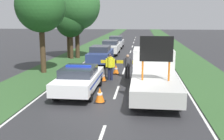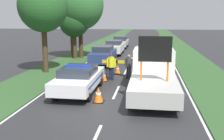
% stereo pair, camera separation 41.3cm
% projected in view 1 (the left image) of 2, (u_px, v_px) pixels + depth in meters
% --- Properties ---
extents(ground_plane, '(160.00, 160.00, 0.00)m').
position_uv_depth(ground_plane, '(113.00, 102.00, 12.56)').
color(ground_plane, '#28282B').
extents(lane_markings, '(7.80, 63.99, 0.01)m').
position_uv_depth(lane_markings, '(129.00, 57.00, 26.90)').
color(lane_markings, silver).
rests_on(lane_markings, ground).
extents(grass_verge_left, '(3.44, 120.00, 0.03)m').
position_uv_depth(grass_verge_left, '(85.00, 50.00, 32.67)').
color(grass_verge_left, '#2D5128').
rests_on(grass_verge_left, ground).
extents(grass_verge_right, '(3.44, 120.00, 0.03)m').
position_uv_depth(grass_verge_right, '(178.00, 51.00, 31.42)').
color(grass_verge_right, '#2D5128').
rests_on(grass_verge_right, ground).
extents(police_car, '(1.93, 4.89, 1.53)m').
position_uv_depth(police_car, '(79.00, 79.00, 14.03)').
color(police_car, white).
rests_on(police_car, ground).
extents(work_truck, '(2.25, 6.26, 3.16)m').
position_uv_depth(work_truck, '(154.00, 73.00, 13.97)').
color(work_truck, white).
rests_on(work_truck, ground).
extents(road_barrier, '(3.24, 0.08, 1.12)m').
position_uv_depth(road_barrier, '(124.00, 63.00, 17.82)').
color(road_barrier, black).
rests_on(road_barrier, ground).
extents(police_officer, '(0.61, 0.39, 1.70)m').
position_uv_depth(police_officer, '(110.00, 65.00, 16.81)').
color(police_officer, '#191E38').
rests_on(police_officer, ground).
extents(pedestrian_civilian, '(0.57, 0.36, 1.59)m').
position_uv_depth(pedestrian_civilian, '(128.00, 64.00, 17.41)').
color(pedestrian_civilian, '#232326').
rests_on(pedestrian_civilian, ground).
extents(traffic_cone_near_police, '(0.47, 0.47, 0.65)m').
position_uv_depth(traffic_cone_near_police, '(135.00, 75.00, 17.00)').
color(traffic_cone_near_police, black).
rests_on(traffic_cone_near_police, ground).
extents(traffic_cone_centre_front, '(0.53, 0.53, 0.72)m').
position_uv_depth(traffic_cone_centre_front, '(100.00, 95.00, 12.48)').
color(traffic_cone_centre_front, black).
rests_on(traffic_cone_centre_front, ground).
extents(traffic_cone_near_truck, '(0.39, 0.39, 0.55)m').
position_uv_depth(traffic_cone_near_truck, '(90.00, 74.00, 17.41)').
color(traffic_cone_near_truck, black).
rests_on(traffic_cone_near_truck, ground).
extents(traffic_cone_behind_barrier, '(0.45, 0.45, 0.62)m').
position_uv_depth(traffic_cone_behind_barrier, '(103.00, 76.00, 16.67)').
color(traffic_cone_behind_barrier, black).
rests_on(traffic_cone_behind_barrier, ground).
extents(traffic_cone_lane_edge, '(0.49, 0.49, 0.67)m').
position_uv_depth(traffic_cone_lane_edge, '(116.00, 69.00, 18.82)').
color(traffic_cone_lane_edge, black).
rests_on(traffic_cone_lane_edge, ground).
extents(queued_car_hatch_blue, '(1.73, 4.63, 1.63)m').
position_uv_depth(queued_car_hatch_blue, '(101.00, 55.00, 22.43)').
color(queued_car_hatch_blue, navy).
rests_on(queued_car_hatch_blue, ground).
extents(queued_car_van_white, '(1.80, 4.57, 1.55)m').
position_uv_depth(queued_car_van_white, '(111.00, 47.00, 28.83)').
color(queued_car_van_white, silver).
rests_on(queued_car_van_white, ground).
extents(queued_car_sedan_silver, '(1.84, 4.65, 1.56)m').
position_uv_depth(queued_car_sedan_silver, '(116.00, 42.00, 35.14)').
color(queued_car_sedan_silver, '#B2B2B7').
rests_on(queued_car_sedan_silver, ground).
extents(roadside_tree_near_left, '(2.92, 2.92, 5.17)m').
position_uv_depth(roadside_tree_near_left, '(71.00, 22.00, 25.06)').
color(roadside_tree_near_left, '#42301E').
rests_on(roadside_tree_near_left, ground).
extents(roadside_tree_near_right, '(3.61, 3.61, 7.16)m').
position_uv_depth(roadside_tree_near_right, '(68.00, 4.00, 25.35)').
color(roadside_tree_near_right, '#42301E').
rests_on(roadside_tree_near_right, ground).
extents(roadside_tree_mid_left, '(3.50, 3.50, 6.62)m').
position_uv_depth(roadside_tree_mid_left, '(40.00, 6.00, 18.32)').
color(roadside_tree_mid_left, '#42301E').
rests_on(roadside_tree_mid_left, ground).
extents(roadside_tree_mid_right, '(4.58, 4.58, 7.57)m').
position_uv_depth(roadside_tree_mid_right, '(76.00, 5.00, 25.21)').
color(roadside_tree_mid_right, '#42301E').
rests_on(roadside_tree_mid_right, ground).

